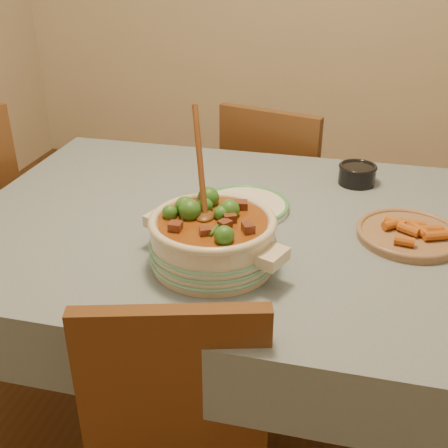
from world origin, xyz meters
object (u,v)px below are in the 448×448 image
at_px(condiment_bowl, 357,173).
at_px(stew_casserole, 213,236).
at_px(white_plate, 244,206).
at_px(chair_far, 277,193).
at_px(fried_plate, 409,233).
at_px(dining_table, 266,253).

bearing_deg(condiment_bowl, stew_casserole, -119.37).
height_order(stew_casserole, white_plate, stew_casserole).
height_order(white_plate, chair_far, chair_far).
bearing_deg(white_plate, fried_plate, -8.46).
distance_m(white_plate, condiment_bowl, 0.41).
height_order(dining_table, white_plate, white_plate).
bearing_deg(white_plate, stew_casserole, -92.41).
height_order(stew_casserole, condiment_bowl, stew_casserole).
height_order(stew_casserole, chair_far, stew_casserole).
height_order(white_plate, condiment_bowl, condiment_bowl).
height_order(dining_table, chair_far, chair_far).
bearing_deg(white_plate, dining_table, -42.59).
height_order(fried_plate, chair_far, chair_far).
bearing_deg(fried_plate, condiment_bowl, 113.31).
distance_m(dining_table, white_plate, 0.15).
relative_size(stew_casserole, condiment_bowl, 2.69).
distance_m(stew_casserole, chair_far, 1.06).
bearing_deg(chair_far, stew_casserole, 104.39).
xyz_separation_m(dining_table, fried_plate, (0.37, 0.01, 0.11)).
bearing_deg(fried_plate, stew_casserole, -152.87).
relative_size(white_plate, fried_plate, 0.79).
bearing_deg(chair_far, white_plate, 105.16).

